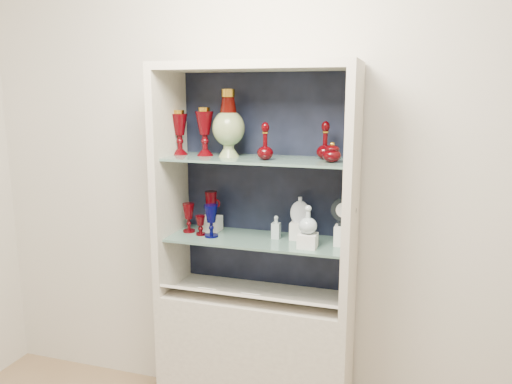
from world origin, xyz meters
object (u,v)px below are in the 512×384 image
(ruby_decanter_a, at_px, (265,139))
(pedestal_lamp_right, at_px, (205,132))
(lidded_bowl, at_px, (332,152))
(clear_square_bottle, at_px, (276,227))
(clear_round_decanter, at_px, (308,220))
(flat_flask, at_px, (300,209))
(ruby_goblet_small, at_px, (201,225))
(ruby_pitcher, at_px, (211,204))
(ruby_decanter_b, at_px, (325,139))
(enamel_urn, at_px, (229,123))
(ruby_goblet_tall, at_px, (189,218))
(cameo_medallion, at_px, (344,211))
(cobalt_goblet, at_px, (211,221))
(pedestal_lamp_left, at_px, (180,132))

(ruby_decanter_a, bearing_deg, pedestal_lamp_right, 167.35)
(pedestal_lamp_right, relative_size, lidded_bowl, 2.51)
(clear_square_bottle, distance_m, clear_round_decanter, 0.23)
(pedestal_lamp_right, xyz_separation_m, flat_flask, (0.51, 0.03, -0.39))
(ruby_goblet_small, height_order, clear_round_decanter, clear_round_decanter)
(ruby_pitcher, xyz_separation_m, flat_flask, (0.50, -0.01, 0.01))
(ruby_pitcher, bearing_deg, flat_flask, 8.80)
(clear_square_bottle, bearing_deg, clear_round_decanter, -29.30)
(ruby_decanter_b, bearing_deg, enamel_urn, -175.51)
(lidded_bowl, bearing_deg, ruby_goblet_tall, 176.33)
(lidded_bowl, relative_size, ruby_pitcher, 0.71)
(ruby_goblet_small, bearing_deg, cameo_medallion, 3.36)
(pedestal_lamp_right, bearing_deg, ruby_goblet_small, -101.46)
(pedestal_lamp_right, bearing_deg, ruby_goblet_tall, -169.80)
(cobalt_goblet, bearing_deg, flat_flask, 12.29)
(ruby_decanter_b, distance_m, flat_flask, 0.38)
(enamel_urn, relative_size, ruby_goblet_small, 3.25)
(lidded_bowl, bearing_deg, clear_square_bottle, 165.95)
(clear_round_decanter, height_order, cameo_medallion, cameo_medallion)
(lidded_bowl, height_order, cameo_medallion, lidded_bowl)
(pedestal_lamp_left, distance_m, cameo_medallion, 0.95)
(flat_flask, bearing_deg, clear_round_decanter, -76.34)
(clear_square_bottle, bearing_deg, pedestal_lamp_left, -179.72)
(ruby_pitcher, bearing_deg, pedestal_lamp_right, -93.27)
(clear_square_bottle, distance_m, cameo_medallion, 0.37)
(ruby_decanter_b, relative_size, lidded_bowl, 2.00)
(cameo_medallion, bearing_deg, lidded_bowl, -135.05)
(pedestal_lamp_right, xyz_separation_m, cameo_medallion, (0.73, -0.01, -0.37))
(pedestal_lamp_right, distance_m, lidded_bowl, 0.68)
(cameo_medallion, bearing_deg, ruby_pitcher, 176.54)
(pedestal_lamp_right, bearing_deg, clear_square_bottle, 0.81)
(cobalt_goblet, relative_size, ruby_pitcher, 1.22)
(enamel_urn, height_order, ruby_decanter_a, enamel_urn)
(cobalt_goblet, relative_size, ruby_goblet_tall, 1.08)
(ruby_decanter_b, bearing_deg, ruby_decanter_a, -158.35)
(pedestal_lamp_left, bearing_deg, lidded_bowl, -4.85)
(cobalt_goblet, distance_m, ruby_pitcher, 0.14)
(ruby_decanter_a, bearing_deg, flat_flask, 35.35)
(ruby_goblet_small, relative_size, clear_square_bottle, 0.87)
(lidded_bowl, height_order, cobalt_goblet, lidded_bowl)
(pedestal_lamp_left, xyz_separation_m, ruby_goblet_small, (0.13, -0.06, -0.48))
(ruby_pitcher, distance_m, clear_square_bottle, 0.39)
(pedestal_lamp_left, bearing_deg, flat_flask, 2.46)
(ruby_decanter_b, bearing_deg, pedestal_lamp_right, -177.23)
(pedestal_lamp_left, relative_size, flat_flask, 1.71)
(pedestal_lamp_left, height_order, pedestal_lamp_right, pedestal_lamp_right)
(lidded_bowl, bearing_deg, flat_flask, 150.11)
(enamel_urn, relative_size, cobalt_goblet, 2.00)
(flat_flask, bearing_deg, ruby_pitcher, 164.49)
(enamel_urn, height_order, ruby_decanter_b, enamel_urn)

